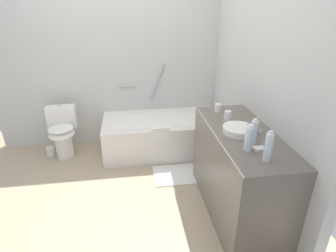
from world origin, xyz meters
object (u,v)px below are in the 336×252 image
object	(u,v)px
toilet	(62,132)
bathtub	(162,133)
drinking_glass_0	(228,116)
drinking_glass_1	(218,108)
water_bottle_0	(254,132)
water_bottle_2	(268,147)
water_bottle_1	(249,139)
sink_faucet	(256,128)
soap_dish	(259,149)
bath_mat	(181,174)
toilet_paper_roll	(51,151)
sink_basin	(238,130)

from	to	relation	value
toilet	bathtub	bearing A→B (deg)	84.25
drinking_glass_0	drinking_glass_1	size ratio (longest dim) A/B	1.08
water_bottle_0	water_bottle_2	bearing A→B (deg)	-92.69
water_bottle_1	water_bottle_2	bearing A→B (deg)	-65.62
bathtub	drinking_glass_0	xyz separation A→B (m)	(0.53, -1.06, 0.68)
sink_faucet	soap_dish	xyz separation A→B (m)	(-0.12, -0.33, -0.03)
water_bottle_2	bath_mat	xyz separation A→B (m)	(-0.41, 1.18, -1.01)
sink_faucet	drinking_glass_1	world-z (taller)	drinking_glass_1
water_bottle_2	drinking_glass_0	distance (m)	0.78
water_bottle_1	toilet_paper_roll	bearing A→B (deg)	139.66
water_bottle_0	water_bottle_1	distance (m)	0.14
sink_faucet	toilet_paper_roll	size ratio (longest dim) A/B	1.15
sink_basin	drinking_glass_1	xyz separation A→B (m)	(-0.03, 0.52, 0.02)
bathtub	water_bottle_2	bearing A→B (deg)	-73.15
bathtub	water_bottle_1	distance (m)	1.88
water_bottle_0	drinking_glass_1	world-z (taller)	water_bottle_0
toilet	drinking_glass_0	distance (m)	2.27
toilet	water_bottle_2	xyz separation A→B (m)	(1.92, -1.89, 0.65)
water_bottle_0	toilet_paper_roll	bearing A→B (deg)	142.66
sink_faucet	water_bottle_1	xyz separation A→B (m)	(-0.22, -0.32, 0.07)
sink_faucet	water_bottle_0	distance (m)	0.26
sink_faucet	toilet	bearing A→B (deg)	145.85
bathtub	water_bottle_2	xyz separation A→B (m)	(0.56, -1.84, 0.75)
sink_basin	water_bottle_0	size ratio (longest dim) A/B	1.28
water_bottle_0	water_bottle_1	size ratio (longest dim) A/B	1.00
water_bottle_1	bath_mat	distance (m)	1.46
drinking_glass_0	soap_dish	distance (m)	0.61
water_bottle_1	soap_dish	world-z (taller)	water_bottle_1
drinking_glass_1	toilet_paper_roll	size ratio (longest dim) A/B	0.67
drinking_glass_0	toilet	bearing A→B (deg)	149.50
water_bottle_0	soap_dish	bearing A→B (deg)	-86.09
drinking_glass_1	sink_basin	bearing A→B (deg)	-86.61
water_bottle_0	drinking_glass_1	xyz separation A→B (m)	(-0.07, 0.73, -0.06)
bathtub	bath_mat	size ratio (longest dim) A/B	2.41
soap_dish	drinking_glass_0	bearing A→B (deg)	94.80
bathtub	soap_dish	size ratio (longest dim) A/B	18.17
water_bottle_2	bath_mat	bearing A→B (deg)	109.13
water_bottle_1	drinking_glass_1	bearing A→B (deg)	88.79
drinking_glass_0	water_bottle_1	bearing A→B (deg)	-94.38
toilet_paper_roll	sink_faucet	bearing A→B (deg)	-32.05
bathtub	toilet	xyz separation A→B (m)	(-1.36, 0.05, 0.10)
toilet	toilet_paper_roll	world-z (taller)	toilet
drinking_glass_1	bath_mat	xyz separation A→B (m)	(-0.35, 0.18, -0.94)
sink_basin	toilet_paper_roll	bearing A→B (deg)	145.89
water_bottle_0	water_bottle_1	world-z (taller)	same
water_bottle_0	water_bottle_2	xyz separation A→B (m)	(-0.01, -0.28, 0.01)
drinking_glass_1	water_bottle_2	bearing A→B (deg)	-86.63
bath_mat	sink_basin	bearing A→B (deg)	-61.17
water_bottle_2	drinking_glass_0	xyz separation A→B (m)	(-0.03, 0.78, -0.07)
drinking_glass_0	sink_faucet	bearing A→B (deg)	-58.79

